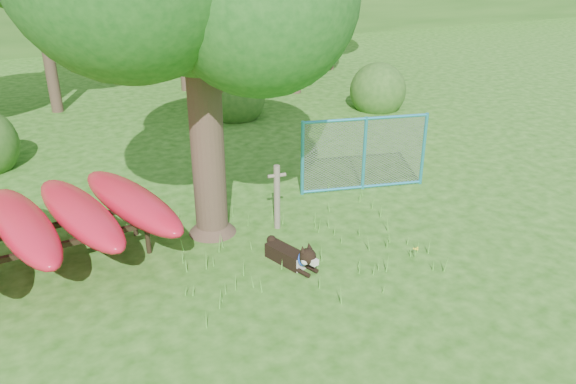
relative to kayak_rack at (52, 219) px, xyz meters
name	(u,v)px	position (x,y,z in m)	size (l,w,h in m)	color
ground	(307,277)	(3.66, -2.08, -0.87)	(80.00, 80.00, 0.00)	#205410
wooden_post	(277,196)	(3.90, -0.30, -0.19)	(0.35, 0.13, 1.28)	#675F4D
kayak_rack	(52,219)	(0.00, 0.00, 0.00)	(4.13, 3.67, 1.14)	black
husky_dog	(293,256)	(3.60, -1.67, -0.68)	(0.61, 1.19, 0.54)	black
fence_section	(364,154)	(6.35, 0.60, -0.04)	(2.78, 0.68, 2.76)	#2A9BC4
wildflower_clump	(416,250)	(5.63, -2.32, -0.70)	(0.10, 0.10, 0.21)	#519B32
shrub_right	(377,109)	(10.16, 5.92, -0.87)	(1.80, 1.80, 1.80)	#28521A
shrub_mid	(236,117)	(5.66, 6.92, -0.87)	(1.80, 1.80, 1.80)	#28521A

